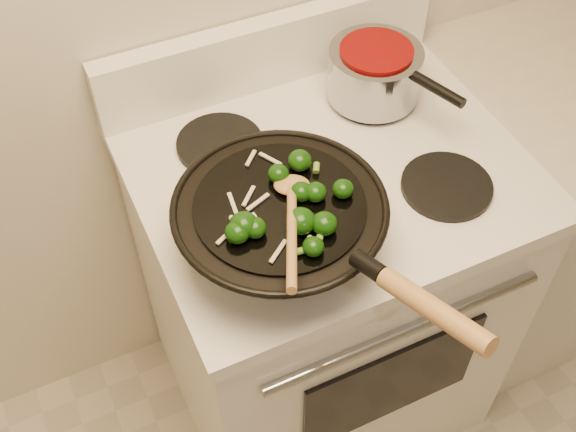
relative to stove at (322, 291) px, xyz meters
name	(u,v)px	position (x,y,z in m)	size (l,w,h in m)	color
stove	(322,291)	(0.00, 0.00, 0.00)	(0.78, 0.67, 1.08)	white
counter_unit	(565,189)	(0.79, 0.03, -0.01)	(0.82, 0.62, 0.91)	silver
wok	(282,225)	(-0.18, -0.16, 0.53)	(0.38, 0.61, 0.22)	black
stirfry	(289,209)	(-0.18, -0.18, 0.59)	(0.26, 0.27, 0.04)	#0F3508
wooden_spoon	(292,212)	(-0.18, -0.20, 0.60)	(0.16, 0.28, 0.08)	#A97942
saucepan	(375,72)	(0.18, 0.15, 0.52)	(0.20, 0.31, 0.12)	#919499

